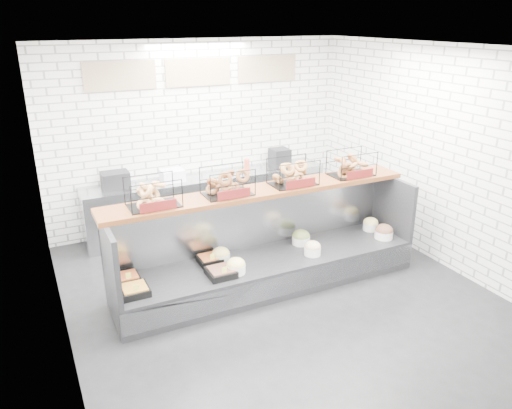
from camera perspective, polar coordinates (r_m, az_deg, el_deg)
ground at (r=6.42m, az=2.65°, el=-10.31°), size 5.50×5.50×0.00m
room_shell at (r=6.17m, az=0.28°, el=9.01°), size 5.02×5.51×3.01m
display_case at (r=6.53m, az=1.26°, el=-6.47°), size 4.00×0.90×1.20m
bagel_shelf at (r=6.27m, az=0.59°, el=2.77°), size 4.10×0.50×0.40m
prep_counter at (r=8.23m, az=-5.41°, el=0.42°), size 4.00×0.60×1.20m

